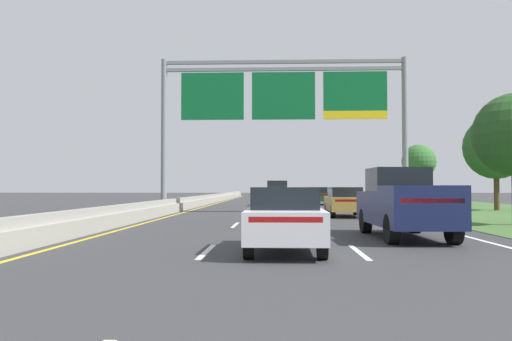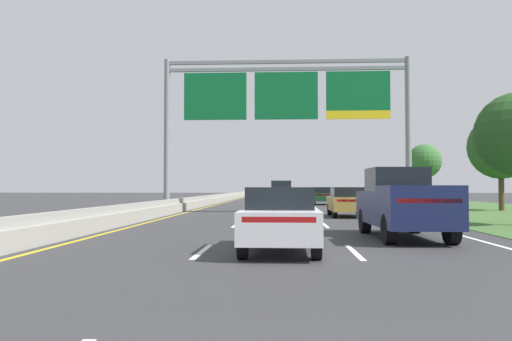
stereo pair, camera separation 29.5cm
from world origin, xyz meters
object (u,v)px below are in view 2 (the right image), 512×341
Objects in this scene: car_darkgreen_right_lane_sedan at (322,195)px; car_white_centre_lane_sedan at (280,218)px; car_silver_centre_lane_suv at (281,193)px; overhead_sign_gantry at (286,103)px; car_gold_right_lane_sedan at (347,201)px; roadside_tree_mid at (501,147)px; pickup_truck_navy at (403,203)px; roadside_tree_far at (424,161)px.

car_darkgreen_right_lane_sedan and car_white_centre_lane_sedan have the same top height.
car_silver_centre_lane_suv is at bearing 0.78° from car_white_centre_lane_sedan.
overhead_sign_gantry is 7.62m from car_gold_right_lane_sedan.
pickup_truck_navy is at bearing -119.07° from roadside_tree_mid.
pickup_truck_navy is at bearing -105.65° from roadside_tree_far.
car_darkgreen_right_lane_sedan is 0.74× the size of roadside_tree_far.
car_white_centre_lane_sedan is at bearing -179.81° from car_silver_centre_lane_suv.
roadside_tree_far is at bearing 57.48° from overhead_sign_gantry.
car_gold_right_lane_sedan is 0.68× the size of roadside_tree_mid.
overhead_sign_gantry is at bearing 41.89° from car_gold_right_lane_sedan.
car_white_centre_lane_sedan is 1.00× the size of car_gold_right_lane_sedan.
roadside_tree_mid reaches higher than pickup_truck_navy.
car_gold_right_lane_sedan is at bearing -48.01° from overhead_sign_gantry.
overhead_sign_gantry is 2.76× the size of pickup_truck_navy.
roadside_tree_mid is (10.85, 19.52, 3.19)m from pickup_truck_navy.
car_silver_centre_lane_suv reaches higher than car_white_centre_lane_sedan.
overhead_sign_gantry is at bearing -164.28° from roadside_tree_mid.
overhead_sign_gantry is 2.34× the size of roadside_tree_mid.
roadside_tree_far is (14.38, 9.30, 3.07)m from car_silver_centre_lane_suv.
car_white_centre_lane_sedan is 0.94× the size of car_silver_centre_lane_suv.
car_silver_centre_lane_suv is 0.80× the size of roadside_tree_far.
car_darkgreen_right_lane_sedan is at bearing -1.13° from pickup_truck_navy.
car_white_centre_lane_sedan is 0.69× the size of roadside_tree_mid.
overhead_sign_gantry is at bearing -0.16° from car_white_centre_lane_sedan.
roadside_tree_mid is at bearing -88.87° from roadside_tree_far.
overhead_sign_gantry is at bearing 168.24° from car_darkgreen_right_lane_sedan.
car_silver_centre_lane_suv is 17.38m from roadside_tree_mid.
car_silver_centre_lane_suv is (-3.89, 28.16, 0.02)m from pickup_truck_navy.
car_silver_centre_lane_suv is at bearing 149.60° from roadside_tree_mid.
overhead_sign_gantry is 15.13m from roadside_tree_mid.
car_silver_centre_lane_suv is (-0.13, 31.73, 0.28)m from car_white_centre_lane_sedan.
car_darkgreen_right_lane_sedan is (3.30, 15.88, -5.90)m from overhead_sign_gantry.
overhead_sign_gantry reaches higher than car_silver_centre_lane_suv.
car_white_centre_lane_sedan is at bearing 167.28° from car_gold_right_lane_sedan.
car_darkgreen_right_lane_sedan is at bearing -0.32° from car_gold_right_lane_sedan.
car_darkgreen_right_lane_sedan is 4.87m from car_silver_centre_lane_suv.
roadside_tree_far reaches higher than car_silver_centre_lane_suv.
car_white_centre_lane_sedan is at bearing 131.91° from pickup_truck_navy.
car_gold_right_lane_sedan is at bearing -12.08° from car_white_centre_lane_sedan.
car_white_centre_lane_sedan is at bearing -109.16° from roadside_tree_far.
overhead_sign_gantry is 26.21m from roadside_tree_far.
car_darkgreen_right_lane_sedan is 0.94× the size of car_silver_centre_lane_suv.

